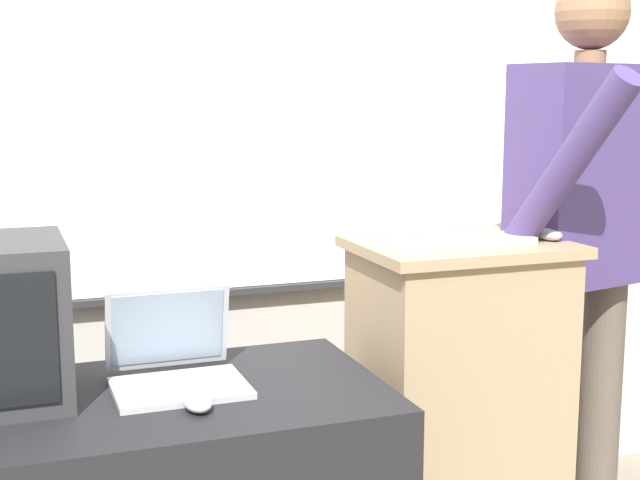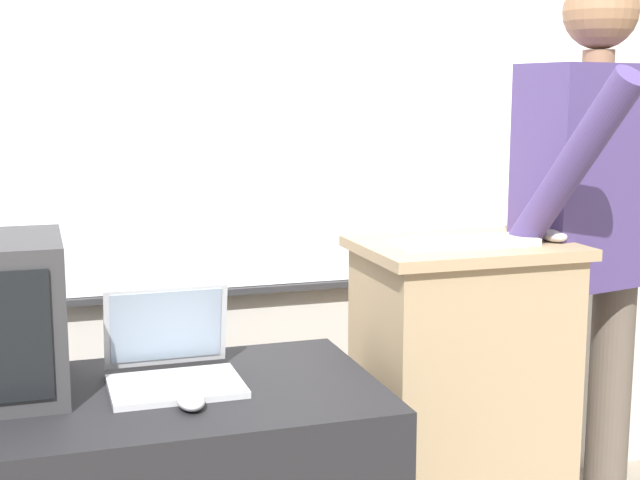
# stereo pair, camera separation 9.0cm
# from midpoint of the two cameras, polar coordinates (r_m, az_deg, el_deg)

# --- Properties ---
(back_wall) EXTENTS (6.40, 0.17, 2.82)m
(back_wall) POSITION_cam_midpoint_polar(r_m,az_deg,el_deg) (2.90, -4.05, 9.33)
(back_wall) COLOR beige
(back_wall) RESTS_ON ground_plane
(lectern_podium) EXTENTS (0.57, 0.44, 1.01)m
(lectern_podium) POSITION_cam_midpoint_polar(r_m,az_deg,el_deg) (2.60, 7.73, -11.05)
(lectern_podium) COLOR tan
(lectern_podium) RESTS_ON ground_plane
(person_presenter) EXTENTS (0.61, 0.62, 1.75)m
(person_presenter) POSITION_cam_midpoint_polar(r_m,az_deg,el_deg) (2.74, 15.61, 0.80)
(person_presenter) COLOR brown
(person_presenter) RESTS_ON ground_plane
(laptop) EXTENTS (0.30, 0.28, 0.22)m
(laptop) POSITION_cam_midpoint_polar(r_m,az_deg,el_deg) (2.13, -10.52, -7.53)
(laptop) COLOR #B7BABF
(laptop) RESTS_ON side_desk
(wireless_keyboard) EXTENTS (0.39, 0.13, 0.02)m
(wireless_keyboard) POSITION_cam_midpoint_polar(r_m,az_deg,el_deg) (2.41, 8.03, -0.09)
(wireless_keyboard) COLOR beige
(wireless_keyboard) RESTS_ON lectern_podium
(computer_mouse_by_laptop) EXTENTS (0.06, 0.10, 0.03)m
(computer_mouse_by_laptop) POSITION_cam_midpoint_polar(r_m,az_deg,el_deg) (1.96, -9.16, -10.25)
(computer_mouse_by_laptop) COLOR #BCBCC1
(computer_mouse_by_laptop) RESTS_ON side_desk
(computer_mouse_by_keyboard) EXTENTS (0.06, 0.10, 0.03)m
(computer_mouse_by_keyboard) POSITION_cam_midpoint_polar(r_m,az_deg,el_deg) (2.53, 13.43, 0.37)
(computer_mouse_by_keyboard) COLOR silver
(computer_mouse_by_keyboard) RESTS_ON lectern_podium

